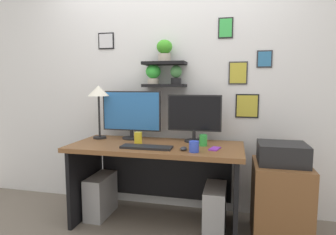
% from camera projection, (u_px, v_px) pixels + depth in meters
% --- Properties ---
extents(ground_plane, '(8.00, 8.00, 0.00)m').
position_uv_depth(ground_plane, '(156.00, 223.00, 2.63)').
color(ground_plane, '#70665B').
extents(back_wall_assembly, '(4.40, 0.24, 2.70)m').
position_uv_depth(back_wall_assembly, '(168.00, 79.00, 2.90)').
color(back_wall_assembly, silver).
rests_on(back_wall_assembly, ground).
extents(desk, '(1.55, 0.68, 0.75)m').
position_uv_depth(desk, '(158.00, 166.00, 2.62)').
color(desk, brown).
rests_on(desk, ground).
extents(monitor_left, '(0.60, 0.18, 0.48)m').
position_uv_depth(monitor_left, '(131.00, 113.00, 2.80)').
color(monitor_left, black).
rests_on(monitor_left, desk).
extents(monitor_right, '(0.51, 0.18, 0.45)m').
position_uv_depth(monitor_right, '(194.00, 116.00, 2.66)').
color(monitor_right, black).
rests_on(monitor_right, desk).
extents(keyboard, '(0.44, 0.14, 0.02)m').
position_uv_depth(keyboard, '(147.00, 147.00, 2.40)').
color(keyboard, black).
rests_on(keyboard, desk).
extents(computer_mouse, '(0.06, 0.09, 0.03)m').
position_uv_depth(computer_mouse, '(184.00, 149.00, 2.32)').
color(computer_mouse, '#2D2D33').
rests_on(computer_mouse, desk).
extents(desk_lamp, '(0.21, 0.21, 0.53)m').
position_uv_depth(desk_lamp, '(99.00, 95.00, 2.79)').
color(desk_lamp, black).
rests_on(desk_lamp, desk).
extents(cell_phone, '(0.10, 0.15, 0.01)m').
position_uv_depth(cell_phone, '(215.00, 149.00, 2.36)').
color(cell_phone, purple).
rests_on(cell_phone, desk).
extents(coffee_mug, '(0.08, 0.08, 0.09)m').
position_uv_depth(coffee_mug, '(194.00, 147.00, 2.26)').
color(coffee_mug, blue).
rests_on(coffee_mug, desk).
extents(pen_cup, '(0.07, 0.07, 0.10)m').
position_uv_depth(pen_cup, '(203.00, 140.00, 2.49)').
color(pen_cup, green).
rests_on(pen_cup, desk).
extents(water_cup, '(0.07, 0.07, 0.11)m').
position_uv_depth(water_cup, '(138.00, 138.00, 2.57)').
color(water_cup, yellow).
rests_on(water_cup, desk).
extents(drawer_cabinet, '(0.44, 0.50, 0.65)m').
position_uv_depth(drawer_cabinet, '(280.00, 201.00, 2.34)').
color(drawer_cabinet, brown).
rests_on(drawer_cabinet, ground).
extents(printer, '(0.38, 0.34, 0.17)m').
position_uv_depth(printer, '(282.00, 153.00, 2.29)').
color(printer, black).
rests_on(printer, drawer_cabinet).
extents(computer_tower_left, '(0.18, 0.40, 0.40)m').
position_uv_depth(computer_tower_left, '(101.00, 195.00, 2.78)').
color(computer_tower_left, '#99999E').
rests_on(computer_tower_left, ground).
extents(computer_tower_right, '(0.18, 0.40, 0.42)m').
position_uv_depth(computer_tower_right, '(215.00, 210.00, 2.44)').
color(computer_tower_right, '#99999E').
rests_on(computer_tower_right, ground).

